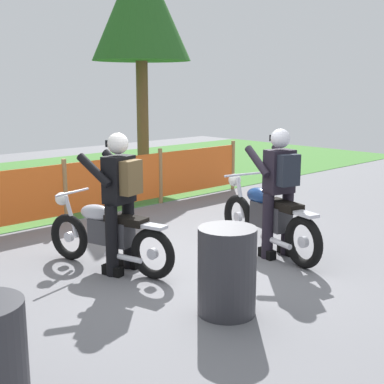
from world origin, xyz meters
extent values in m
cube|color=slate|center=(0.00, 0.00, -0.01)|extent=(24.00, 24.00, 0.02)
cylinder|color=#997547|center=(0.00, 2.99, 0.53)|extent=(0.08, 0.08, 1.05)
cylinder|color=#997547|center=(2.04, 2.99, 0.53)|extent=(0.08, 0.08, 1.05)
cylinder|color=#997547|center=(4.08, 2.99, 0.53)|extent=(0.08, 0.08, 1.05)
cube|color=orange|center=(-1.02, 2.99, 0.54)|extent=(1.96, 0.02, 0.85)
cube|color=orange|center=(1.02, 2.99, 0.54)|extent=(1.96, 0.02, 0.85)
cube|color=orange|center=(3.06, 2.99, 0.54)|extent=(1.96, 0.02, 0.85)
cylinder|color=brown|center=(3.55, 5.43, 1.39)|extent=(0.28, 0.28, 2.78)
cone|color=#286023|center=(3.55, 5.43, 4.05)|extent=(2.30, 2.30, 2.56)
torus|color=black|center=(-0.97, 1.24, 0.30)|extent=(0.26, 0.61, 0.61)
cylinder|color=silver|center=(-0.97, 1.24, 0.30)|extent=(0.09, 0.14, 0.13)
torus|color=black|center=(-0.62, -0.04, 0.30)|extent=(0.26, 0.61, 0.61)
cylinder|color=silver|center=(-0.62, -0.04, 0.30)|extent=(0.09, 0.14, 0.13)
cube|color=#38383D|center=(-0.78, 0.55, 0.48)|extent=(0.37, 0.61, 0.30)
ellipsoid|color=#B7B7C1|center=(-0.84, 0.76, 0.68)|extent=(0.35, 0.54, 0.21)
cube|color=black|center=(-0.72, 0.32, 0.66)|extent=(0.34, 0.57, 0.10)
cube|color=silver|center=(-0.62, -0.04, 0.64)|extent=(0.24, 0.37, 0.04)
cylinder|color=silver|center=(-0.95, 1.19, 0.58)|extent=(0.11, 0.23, 0.54)
sphere|color=white|center=(-0.99, 1.33, 0.80)|extent=(0.21, 0.21, 0.17)
cylinder|color=silver|center=(-0.94, 1.15, 0.90)|extent=(0.56, 0.18, 0.03)
cylinder|color=silver|center=(-0.84, 0.24, 0.24)|extent=(0.20, 0.52, 0.07)
torus|color=black|center=(1.33, 0.37, 0.33)|extent=(0.27, 0.67, 0.66)
cylinder|color=silver|center=(1.33, 0.37, 0.33)|extent=(0.10, 0.15, 0.14)
torus|color=black|center=(0.98, -1.02, 0.33)|extent=(0.27, 0.67, 0.66)
cylinder|color=silver|center=(0.98, -1.02, 0.33)|extent=(0.10, 0.15, 0.14)
cube|color=#38383D|center=(1.14, -0.37, 0.51)|extent=(0.39, 0.66, 0.33)
ellipsoid|color=navy|center=(1.20, -0.14, 0.74)|extent=(0.37, 0.58, 0.23)
cube|color=black|center=(1.08, -0.62, 0.71)|extent=(0.36, 0.61, 0.10)
cube|color=silver|center=(0.98, -1.02, 0.69)|extent=(0.25, 0.40, 0.04)
cylinder|color=silver|center=(1.32, 0.31, 0.63)|extent=(0.11, 0.25, 0.59)
sphere|color=white|center=(1.36, 0.47, 0.86)|extent=(0.23, 0.23, 0.19)
cylinder|color=silver|center=(1.31, 0.27, 0.98)|extent=(0.61, 0.18, 0.03)
cylinder|color=silver|center=(0.93, -0.64, 0.26)|extent=(0.21, 0.57, 0.07)
cylinder|color=black|center=(-0.90, 0.37, 0.43)|extent=(0.18, 0.18, 0.86)
cube|color=black|center=(-0.90, 0.37, 0.06)|extent=(0.17, 0.28, 0.12)
cylinder|color=black|center=(-0.59, 0.46, 0.43)|extent=(0.18, 0.18, 0.86)
cube|color=black|center=(-0.59, 0.46, 0.06)|extent=(0.17, 0.28, 0.12)
cube|color=black|center=(-0.74, 0.42, 1.14)|extent=(0.41, 0.33, 0.56)
cylinder|color=black|center=(-1.00, 0.53, 1.26)|extent=(0.22, 0.49, 0.38)
cylinder|color=black|center=(-0.58, 0.65, 1.26)|extent=(0.22, 0.49, 0.38)
sphere|color=white|center=(-0.74, 0.42, 1.56)|extent=(0.31, 0.31, 0.25)
cube|color=black|center=(-0.77, 0.51, 1.56)|extent=(0.18, 0.08, 0.08)
cube|color=brown|center=(-0.70, 0.25, 1.18)|extent=(0.31, 0.23, 0.40)
cylinder|color=black|center=(0.95, -0.48, 0.43)|extent=(0.18, 0.18, 0.86)
cube|color=black|center=(0.95, -0.48, 0.06)|extent=(0.17, 0.28, 0.12)
cylinder|color=black|center=(1.26, -0.56, 0.43)|extent=(0.18, 0.18, 0.86)
cube|color=black|center=(1.26, -0.56, 0.06)|extent=(0.17, 0.28, 0.12)
cube|color=black|center=(1.11, -0.52, 1.14)|extent=(0.41, 0.32, 0.56)
cylinder|color=black|center=(0.94, -0.29, 1.26)|extent=(0.22, 0.49, 0.38)
cylinder|color=black|center=(1.36, -0.40, 1.26)|extent=(0.22, 0.49, 0.38)
sphere|color=silver|center=(1.11, -0.52, 1.56)|extent=(0.30, 0.30, 0.25)
cube|color=black|center=(1.13, -0.43, 1.56)|extent=(0.18, 0.07, 0.08)
cube|color=#1E232D|center=(1.06, -0.69, 1.18)|extent=(0.31, 0.22, 0.40)
cylinder|color=#2D2D33|center=(-0.69, -1.29, 0.44)|extent=(0.58, 0.58, 0.88)
camera|label=1|loc=(-4.33, -4.65, 2.24)|focal=49.61mm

